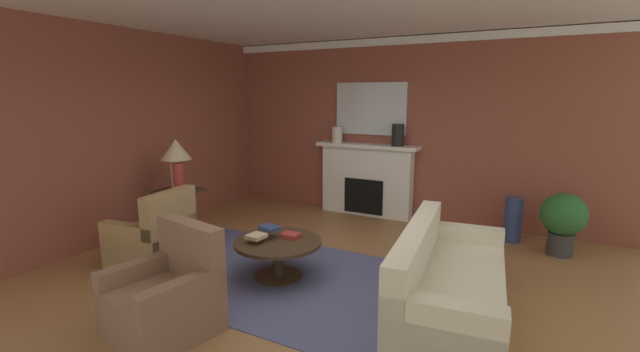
# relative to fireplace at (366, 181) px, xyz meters

# --- Properties ---
(ground_plane) EXTENTS (8.34, 8.34, 0.00)m
(ground_plane) POSITION_rel_fireplace_xyz_m (0.55, -2.84, -0.59)
(ground_plane) COLOR olive
(wall_fireplace) EXTENTS (7.02, 0.12, 3.01)m
(wall_fireplace) POSITION_rel_fireplace_xyz_m (0.55, 0.21, 0.92)
(wall_fireplace) COLOR brown
(wall_fireplace) RESTS_ON ground_plane
(wall_window) EXTENTS (0.12, 6.57, 3.01)m
(wall_window) POSITION_rel_fireplace_xyz_m (-2.72, -2.54, 0.92)
(wall_window) COLOR brown
(wall_window) RESTS_ON ground_plane
(ceiling_panel) EXTENTS (7.02, 6.57, 0.06)m
(ceiling_panel) POSITION_rel_fireplace_xyz_m (0.55, -2.54, 2.45)
(ceiling_panel) COLOR white
(crown_moulding) EXTENTS (7.02, 0.08, 0.12)m
(crown_moulding) POSITION_rel_fireplace_xyz_m (0.55, 0.13, 2.34)
(crown_moulding) COLOR white
(area_rug) EXTENTS (3.51, 2.21, 0.01)m
(area_rug) POSITION_rel_fireplace_xyz_m (0.08, -2.91, -0.58)
(area_rug) COLOR #4C517A
(area_rug) RESTS_ON ground_plane
(fireplace) EXTENTS (1.80, 0.35, 1.25)m
(fireplace) POSITION_rel_fireplace_xyz_m (0.00, 0.00, 0.00)
(fireplace) COLOR white
(fireplace) RESTS_ON ground_plane
(mantel_mirror) EXTENTS (1.27, 0.04, 0.88)m
(mantel_mirror) POSITION_rel_fireplace_xyz_m (-0.00, 0.12, 1.25)
(mantel_mirror) COLOR silver
(sofa) EXTENTS (1.10, 2.18, 0.85)m
(sofa) POSITION_rel_fireplace_xyz_m (1.97, -2.86, -0.29)
(sofa) COLOR beige
(sofa) RESTS_ON ground_plane
(armchair_near_window) EXTENTS (0.89, 0.89, 0.95)m
(armchair_near_window) POSITION_rel_fireplace_xyz_m (-1.52, -3.29, -0.28)
(armchair_near_window) COLOR #9E7A4C
(armchair_near_window) RESTS_ON ground_plane
(armchair_facing_fireplace) EXTENTS (0.93, 0.93, 0.95)m
(armchair_facing_fireplace) POSITION_rel_fireplace_xyz_m (-0.17, -4.31, -0.28)
(armchair_facing_fireplace) COLOR brown
(armchair_facing_fireplace) RESTS_ON ground_plane
(coffee_table) EXTENTS (1.00, 1.00, 0.45)m
(coffee_table) POSITION_rel_fireplace_xyz_m (0.08, -2.91, -0.25)
(coffee_table) COLOR #3D2D1E
(coffee_table) RESTS_ON ground_plane
(side_table) EXTENTS (0.56, 0.56, 0.70)m
(side_table) POSITION_rel_fireplace_xyz_m (-2.05, -2.34, -0.19)
(side_table) COLOR #3D2D1E
(side_table) RESTS_ON ground_plane
(table_lamp) EXTENTS (0.44, 0.44, 0.75)m
(table_lamp) POSITION_rel_fireplace_xyz_m (-2.05, -2.34, 0.64)
(table_lamp) COLOR beige
(table_lamp) RESTS_ON side_table
(vase_mantel_left) EXTENTS (0.18, 0.18, 0.28)m
(vase_mantel_left) POSITION_rel_fireplace_xyz_m (-0.55, -0.05, 0.80)
(vase_mantel_left) COLOR beige
(vase_mantel_left) RESTS_ON fireplace
(vase_mantel_right) EXTENTS (0.20, 0.20, 0.36)m
(vase_mantel_right) POSITION_rel_fireplace_xyz_m (0.55, -0.05, 0.84)
(vase_mantel_right) COLOR black
(vase_mantel_right) RESTS_ON fireplace
(vase_tall_corner) EXTENTS (0.24, 0.24, 0.65)m
(vase_tall_corner) POSITION_rel_fireplace_xyz_m (2.37, -0.30, -0.27)
(vase_tall_corner) COLOR navy
(vase_tall_corner) RESTS_ON ground_plane
(vase_on_side_table) EXTENTS (0.16, 0.16, 0.42)m
(vase_on_side_table) POSITION_rel_fireplace_xyz_m (-1.90, -2.46, 0.32)
(vase_on_side_table) COLOR #9E3328
(vase_on_side_table) RESTS_ON side_table
(book_red_cover) EXTENTS (0.21, 0.16, 0.05)m
(book_red_cover) POSITION_rel_fireplace_xyz_m (0.16, -2.76, -0.11)
(book_red_cover) COLOR maroon
(book_red_cover) RESTS_ON coffee_table
(book_art_folio) EXTENTS (0.20, 0.21, 0.04)m
(book_art_folio) POSITION_rel_fireplace_xyz_m (-0.09, -3.08, -0.07)
(book_art_folio) COLOR tan
(book_art_folio) RESTS_ON coffee_table
(book_small_novel) EXTENTS (0.25, 0.21, 0.04)m
(book_small_novel) POSITION_rel_fireplace_xyz_m (-0.06, -2.87, -0.02)
(book_small_novel) COLOR navy
(book_small_novel) RESTS_ON coffee_table
(potted_plant) EXTENTS (0.56, 0.56, 0.83)m
(potted_plant) POSITION_rel_fireplace_xyz_m (2.97, -0.57, -0.10)
(potted_plant) COLOR #333333
(potted_plant) RESTS_ON ground_plane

